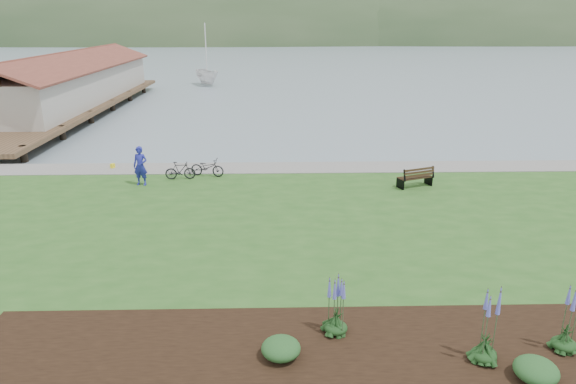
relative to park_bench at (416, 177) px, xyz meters
name	(u,v)px	position (x,y,z in m)	size (l,w,h in m)	color
ground	(306,221)	(-5.58, -3.34, -0.93)	(600.00, 600.00, 0.00)	gray
lawn	(309,236)	(-5.58, -5.34, -0.73)	(34.00, 20.00, 0.40)	#2A5B20
shoreline_path	(299,168)	(-5.58, 3.56, -0.51)	(34.00, 2.20, 0.03)	gray
garden_bed	(450,354)	(-2.58, -13.14, -0.51)	(24.00, 4.40, 0.04)	black
far_hillside	(334,42)	(14.42, 166.66, -0.93)	(580.00, 80.00, 38.00)	#344E2C
pier_pavilion	(70,83)	(-25.58, 24.18, 1.71)	(8.00, 36.00, 5.40)	#4C3826
park_bench	(416,177)	(0.00, 0.00, 0.00)	(1.85, 1.26, 1.06)	black
person	(140,163)	(-13.53, 0.72, 0.61)	(0.83, 0.57, 2.29)	#22259D
bicycle_a	(207,167)	(-10.44, 2.14, -0.06)	(1.80, 0.63, 0.94)	black
bicycle_b	(180,171)	(-11.76, 1.61, -0.07)	(1.54, 0.44, 0.93)	black
sailboat	(208,85)	(-15.55, 43.52, -0.93)	(9.27, 9.44, 24.45)	silver
pannier	(113,166)	(-15.86, 3.70, -0.40)	(0.16, 0.25, 0.27)	yellow
echium_0	(487,331)	(-1.88, -13.44, 0.33)	(0.62, 0.62, 2.16)	#133614
echium_1	(569,320)	(0.27, -13.07, 0.36)	(0.62, 0.62, 2.22)	#133614
echium_4	(337,305)	(-5.32, -12.20, 0.34)	(0.62, 0.62, 1.95)	#133614
shrub_0	(281,348)	(-6.77, -13.18, -0.25)	(0.97, 0.97, 0.48)	#1E4C21
shrub_1	(536,370)	(-0.97, -14.16, -0.24)	(1.00, 1.00, 0.50)	#1E4C21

